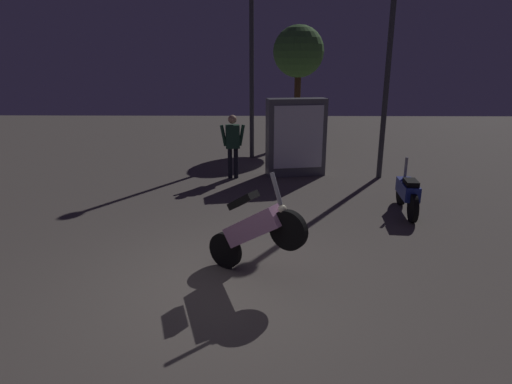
{
  "coord_description": "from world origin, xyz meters",
  "views": [
    {
      "loc": [
        0.6,
        -5.34,
        3.03
      ],
      "look_at": [
        0.5,
        1.33,
        1.0
      ],
      "focal_mm": 30.07,
      "sensor_mm": 36.0,
      "label": 1
    }
  ],
  "objects_px": {
    "motorcycle_blue_parked_left": "(407,193)",
    "person_rider_beside": "(233,141)",
    "streetlamp_far": "(252,51)",
    "kiosk_billboard": "(296,137)",
    "motorcycle_pink_foreground": "(255,229)",
    "streetlamp_near": "(389,52)"
  },
  "relations": [
    {
      "from": "person_rider_beside",
      "to": "streetlamp_far",
      "type": "distance_m",
      "value": 3.57
    },
    {
      "from": "person_rider_beside",
      "to": "kiosk_billboard",
      "type": "height_order",
      "value": "kiosk_billboard"
    },
    {
      "from": "person_rider_beside",
      "to": "streetlamp_near",
      "type": "relative_size",
      "value": 0.33
    },
    {
      "from": "motorcycle_blue_parked_left",
      "to": "person_rider_beside",
      "type": "distance_m",
      "value": 4.72
    },
    {
      "from": "streetlamp_far",
      "to": "kiosk_billboard",
      "type": "xyz_separation_m",
      "value": [
        1.27,
        -2.25,
        -2.32
      ]
    },
    {
      "from": "person_rider_beside",
      "to": "kiosk_billboard",
      "type": "distance_m",
      "value": 1.76
    },
    {
      "from": "person_rider_beside",
      "to": "streetlamp_near",
      "type": "xyz_separation_m",
      "value": [
        3.98,
        0.12,
        2.25
      ]
    },
    {
      "from": "streetlamp_near",
      "to": "person_rider_beside",
      "type": "bearing_deg",
      "value": -178.26
    },
    {
      "from": "streetlamp_far",
      "to": "motorcycle_pink_foreground",
      "type": "bearing_deg",
      "value": -88.27
    },
    {
      "from": "streetlamp_far",
      "to": "streetlamp_near",
      "type": "bearing_deg",
      "value": -35.56
    },
    {
      "from": "person_rider_beside",
      "to": "motorcycle_blue_parked_left",
      "type": "bearing_deg",
      "value": -133.89
    },
    {
      "from": "motorcycle_blue_parked_left",
      "to": "person_rider_beside",
      "type": "bearing_deg",
      "value": 59.63
    },
    {
      "from": "motorcycle_blue_parked_left",
      "to": "streetlamp_near",
      "type": "relative_size",
      "value": 0.32
    },
    {
      "from": "motorcycle_blue_parked_left",
      "to": "kiosk_billboard",
      "type": "xyz_separation_m",
      "value": [
        -2.09,
        3.14,
        0.61
      ]
    },
    {
      "from": "streetlamp_near",
      "to": "motorcycle_pink_foreground",
      "type": "bearing_deg",
      "value": -119.94
    },
    {
      "from": "streetlamp_near",
      "to": "streetlamp_far",
      "type": "xyz_separation_m",
      "value": [
        -3.54,
        2.53,
        0.1
      ]
    },
    {
      "from": "motorcycle_pink_foreground",
      "to": "kiosk_billboard",
      "type": "relative_size",
      "value": 0.78
    },
    {
      "from": "streetlamp_far",
      "to": "person_rider_beside",
      "type": "bearing_deg",
      "value": -99.46
    },
    {
      "from": "streetlamp_far",
      "to": "kiosk_billboard",
      "type": "distance_m",
      "value": 3.47
    },
    {
      "from": "motorcycle_pink_foreground",
      "to": "kiosk_billboard",
      "type": "xyz_separation_m",
      "value": [
        1.02,
        5.99,
        0.31
      ]
    },
    {
      "from": "motorcycle_pink_foreground",
      "to": "streetlamp_far",
      "type": "relative_size",
      "value": 0.31
    },
    {
      "from": "motorcycle_blue_parked_left",
      "to": "streetlamp_far",
      "type": "distance_m",
      "value": 7.0
    }
  ]
}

